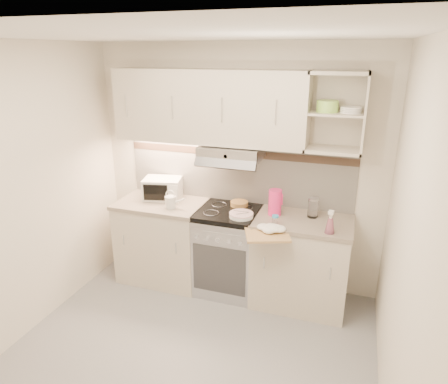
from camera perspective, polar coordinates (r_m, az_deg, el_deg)
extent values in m
plane|color=gray|center=(3.60, -5.28, -22.52)|extent=(3.00, 3.00, 0.00)
cube|color=beige|center=(4.16, 1.92, 3.32)|extent=(3.00, 0.04, 2.50)
cube|color=beige|center=(1.92, -24.56, -19.48)|extent=(3.00, 0.04, 2.50)
cube|color=beige|center=(3.77, -27.30, -0.63)|extent=(0.04, 2.80, 2.50)
cube|color=beige|center=(2.71, 24.51, -7.59)|extent=(0.04, 2.80, 2.50)
cube|color=white|center=(2.69, -7.04, 21.38)|extent=(3.00, 2.80, 0.04)
cube|color=silver|center=(4.16, 1.89, 2.89)|extent=(2.40, 0.02, 0.64)
cube|color=#38291F|center=(4.10, 1.88, 5.54)|extent=(2.40, 0.01, 0.08)
cube|color=beige|center=(3.95, -2.25, 12.09)|extent=(1.90, 0.34, 0.70)
cube|color=beige|center=(3.70, 15.74, 10.90)|extent=(0.50, 0.34, 0.70)
cylinder|color=#9CDA54|center=(3.70, 14.56, 11.79)|extent=(0.19, 0.19, 0.10)
cylinder|color=white|center=(3.69, 17.67, 11.15)|extent=(0.18, 0.18, 0.06)
cube|color=#B7B7BC|center=(3.92, 1.11, 5.78)|extent=(0.60, 0.40, 0.12)
cube|color=beige|center=(4.46, -8.66, -7.05)|extent=(0.90, 0.60, 0.86)
cube|color=gray|center=(4.28, -8.96, -1.65)|extent=(0.92, 0.62, 0.04)
cube|color=beige|center=(4.06, 10.88, -10.02)|extent=(0.90, 0.60, 0.86)
cube|color=gray|center=(3.86, 11.30, -4.19)|extent=(0.92, 0.62, 0.04)
cube|color=#B7B7BC|center=(4.20, 0.60, -8.65)|extent=(0.60, 0.58, 0.85)
cube|color=black|center=(4.01, 0.63, -2.97)|extent=(0.60, 0.60, 0.05)
cube|color=silver|center=(4.35, -8.73, 0.54)|extent=(0.45, 0.37, 0.22)
cube|color=black|center=(4.23, -9.62, -0.06)|extent=(0.25, 0.07, 0.17)
cylinder|color=silver|center=(4.08, -7.65, -1.43)|extent=(0.11, 0.11, 0.12)
cone|color=silver|center=(4.05, -6.52, -1.32)|extent=(0.16, 0.04, 0.09)
torus|color=silver|center=(4.06, -7.70, -0.40)|extent=(0.10, 0.02, 0.10)
cylinder|color=white|center=(3.84, 2.47, -3.50)|extent=(0.23, 0.23, 0.01)
cylinder|color=white|center=(3.84, 2.48, -3.29)|extent=(0.23, 0.23, 0.01)
cylinder|color=white|center=(3.83, 2.48, -3.09)|extent=(0.23, 0.23, 0.01)
cube|color=silver|center=(3.83, 2.48, -2.95)|extent=(0.15, 0.05, 0.01)
cylinder|color=tan|center=(4.12, 2.19, -1.66)|extent=(0.18, 0.18, 0.05)
cylinder|color=#ED266E|center=(3.88, 7.30, -1.49)|extent=(0.13, 0.13, 0.25)
cube|color=#ED266E|center=(3.89, 8.24, -1.03)|extent=(0.03, 0.04, 0.11)
cylinder|color=silver|center=(3.90, 12.60, -2.30)|extent=(0.10, 0.10, 0.18)
cylinder|color=#B7B7BC|center=(3.87, 12.70, -0.96)|extent=(0.10, 0.10, 0.02)
cylinder|color=white|center=(3.70, 7.32, -4.09)|extent=(0.06, 0.06, 0.07)
cylinder|color=#2689C0|center=(3.69, 7.34, -3.46)|extent=(0.06, 0.06, 0.02)
cone|color=pink|center=(3.61, 14.91, -4.64)|extent=(0.09, 0.09, 0.14)
cube|color=tan|center=(3.59, 6.16, -5.96)|extent=(0.47, 0.45, 0.02)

